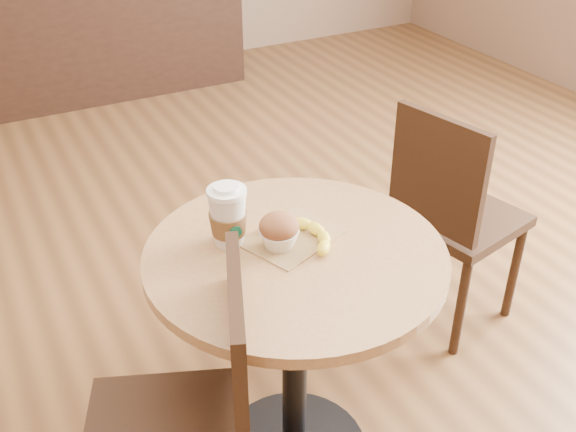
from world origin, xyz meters
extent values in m
plane|color=brown|center=(0.00, 0.00, 0.00)|extent=(7.00, 7.00, 0.00)
cylinder|color=black|center=(-0.09, -0.10, 0.38)|extent=(0.07, 0.07, 0.72)
cylinder|color=#A3774A|center=(-0.09, -0.10, 0.73)|extent=(0.76, 0.76, 0.03)
cube|color=black|center=(-0.34, -0.30, 0.68)|extent=(0.16, 0.35, 0.41)
cube|color=black|center=(0.75, 0.22, 0.43)|extent=(0.46, 0.46, 0.04)
cylinder|color=black|center=(0.94, 0.09, 0.21)|extent=(0.03, 0.03, 0.43)
cylinder|color=black|center=(0.87, 0.41, 0.21)|extent=(0.03, 0.03, 0.43)
cylinder|color=black|center=(0.63, 0.02, 0.21)|extent=(0.03, 0.03, 0.43)
cylinder|color=black|center=(0.55, 0.34, 0.21)|extent=(0.03, 0.03, 0.43)
cube|color=black|center=(0.58, 0.18, 0.67)|extent=(0.11, 0.36, 0.40)
cube|color=black|center=(0.00, 3.18, 0.50)|extent=(2.20, 0.60, 1.00)
cube|color=olive|center=(-0.07, -0.04, 0.75)|extent=(0.29, 0.26, 0.00)
cylinder|color=white|center=(-0.22, 0.01, 0.90)|extent=(0.10, 0.10, 0.01)
cylinder|color=white|center=(-0.22, 0.01, 0.91)|extent=(0.06, 0.06, 0.01)
cylinder|color=#074B32|center=(-0.22, -0.03, 0.81)|extent=(0.03, 0.00, 0.03)
ellipsoid|color=brown|center=(-0.12, -0.06, 0.81)|extent=(0.10, 0.10, 0.06)
ellipsoid|color=beige|center=(-0.12, -0.06, 0.83)|extent=(0.04, 0.04, 0.02)
camera|label=1|loc=(-0.74, -1.30, 1.71)|focal=42.00mm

